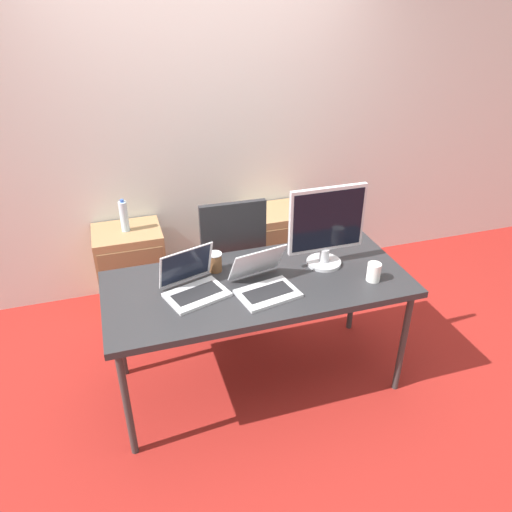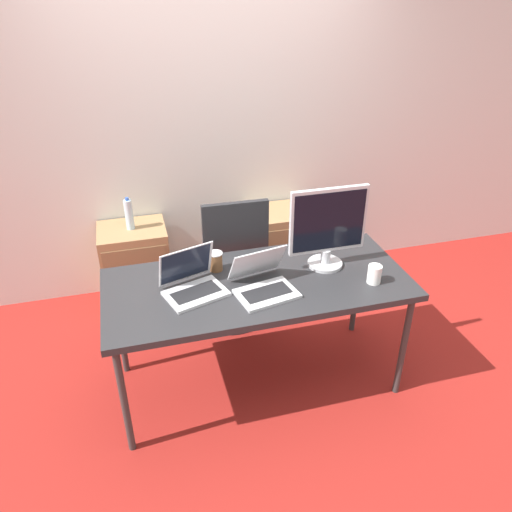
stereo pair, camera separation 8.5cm
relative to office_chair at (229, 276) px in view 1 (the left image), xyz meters
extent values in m
plane|color=maroon|center=(0.01, -0.69, -0.39)|extent=(14.00, 14.00, 0.00)
cube|color=silver|center=(0.01, 0.68, 0.91)|extent=(10.00, 0.05, 2.60)
cube|color=#28282B|center=(0.01, -0.69, 0.36)|extent=(1.77, 0.78, 0.04)
cylinder|color=#333333|center=(-0.82, -1.02, -0.03)|extent=(0.04, 0.04, 0.73)
cylinder|color=#333333|center=(0.83, -1.02, -0.03)|extent=(0.04, 0.04, 0.73)
cylinder|color=#333333|center=(-0.82, -0.37, -0.03)|extent=(0.04, 0.04, 0.73)
cylinder|color=#333333|center=(0.83, -0.37, -0.03)|extent=(0.04, 0.04, 0.73)
cylinder|color=#232326|center=(0.00, 0.07, -0.37)|extent=(0.56, 0.56, 0.04)
cylinder|color=gray|center=(0.00, 0.07, -0.16)|extent=(0.05, 0.05, 0.39)
cube|color=#232326|center=(0.00, 0.07, 0.03)|extent=(0.49, 0.49, 0.07)
cube|color=#232326|center=(0.00, -0.19, 0.37)|extent=(0.44, 0.05, 0.60)
cube|color=#99754C|center=(-0.67, 0.44, -0.06)|extent=(0.51, 0.41, 0.65)
cube|color=olive|center=(-0.67, 0.23, -0.06)|extent=(0.47, 0.01, 0.52)
cube|color=#99754C|center=(0.49, 0.44, -0.06)|extent=(0.51, 0.41, 0.65)
cube|color=olive|center=(0.49, 0.23, -0.06)|extent=(0.47, 0.01, 0.52)
cylinder|color=silver|center=(-0.67, 0.44, 0.38)|extent=(0.06, 0.06, 0.23)
cylinder|color=#3359B2|center=(-0.67, 0.44, 0.50)|extent=(0.03, 0.03, 0.02)
cube|color=silver|center=(-0.36, -0.73, 0.39)|extent=(0.38, 0.32, 0.02)
cube|color=black|center=(-0.36, -0.73, 0.40)|extent=(0.29, 0.20, 0.00)
cube|color=silver|center=(-0.39, -0.60, 0.51)|extent=(0.33, 0.16, 0.22)
cube|color=black|center=(-0.39, -0.61, 0.51)|extent=(0.30, 0.14, 0.20)
cube|color=silver|center=(0.02, -0.84, 0.39)|extent=(0.36, 0.29, 0.02)
cube|color=black|center=(0.02, -0.84, 0.40)|extent=(0.29, 0.18, 0.00)
cube|color=silver|center=(0.00, -0.68, 0.50)|extent=(0.34, 0.18, 0.20)
cube|color=black|center=(0.00, -0.68, 0.50)|extent=(0.31, 0.16, 0.19)
cylinder|color=#B7B7BC|center=(0.45, -0.62, 0.39)|extent=(0.21, 0.21, 0.02)
cylinder|color=#B7B7BC|center=(0.45, -0.62, 0.44)|extent=(0.06, 0.06, 0.08)
cube|color=#B7B7BC|center=(0.45, -0.62, 0.69)|extent=(0.47, 0.03, 0.40)
cube|color=black|center=(0.45, -0.64, 0.69)|extent=(0.44, 0.00, 0.36)
cylinder|color=white|center=(0.65, -0.88, 0.44)|extent=(0.08, 0.08, 0.11)
cylinder|color=brown|center=(-0.20, -0.50, 0.44)|extent=(0.08, 0.08, 0.11)
cylinder|color=white|center=(-0.20, -0.50, 0.50)|extent=(0.08, 0.08, 0.01)
camera|label=1|loc=(-0.73, -3.01, 1.96)|focal=35.00mm
camera|label=2|loc=(-0.65, -3.04, 1.96)|focal=35.00mm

